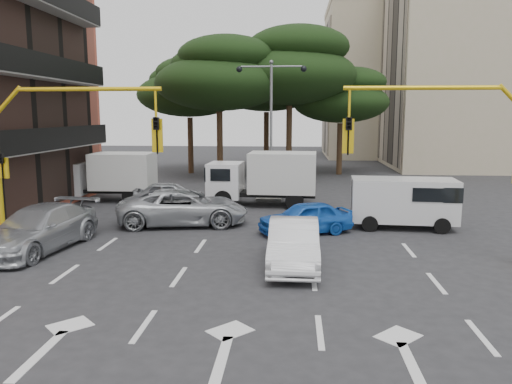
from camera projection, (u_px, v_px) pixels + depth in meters
The scene contains 20 objects.
ground at pixel (246, 278), 14.70m from camera, with size 120.00×120.00×0.00m, color #28282B.
median_strip at pixel (271, 192), 30.45m from camera, with size 1.40×6.00×0.15m, color gray.
apartment_beige_near at pixel (509, 61), 43.27m from camera, with size 20.20×12.15×18.70m.
apartment_beige_far at pixel (398, 82), 55.77m from camera, with size 16.20×12.15×16.70m.
pine_left_near at pixel (220, 74), 35.44m from camera, with size 9.15×9.15×10.23m.
pine_center at pixel (291, 66), 36.93m from camera, with size 9.98×9.98×11.16m.
pine_left_far at pixel (190, 87), 39.71m from camera, with size 8.32×8.32×9.30m.
pine_right at pixel (342, 95), 38.92m from camera, with size 7.49×7.49×8.37m.
pine_back at pixel (267, 80), 42.11m from camera, with size 9.15×9.15×10.23m.
signal_mast_right at pixel (468, 144), 15.55m from camera, with size 5.79×0.37×6.00m.
signal_mast_left at pixel (47, 142), 16.57m from camera, with size 5.79×0.37×6.00m.
street_lamp_center at pixel (271, 103), 29.62m from camera, with size 4.16×0.36×7.77m.
car_white_hatch at pixel (294, 244), 15.81m from camera, with size 1.55×4.45×1.47m, color silver.
car_blue_compact at pixel (305, 218), 20.15m from camera, with size 1.54×3.82×1.30m, color blue.
car_silver_wagon at pixel (39, 229), 17.67m from camera, with size 2.17×5.35×1.55m, color #9EA1A6.
car_silver_cross_a at pixel (183, 207), 21.73m from camera, with size 2.57×5.58×1.55m, color #A5A8AD.
car_silver_cross_b at pixel (171, 194), 25.96m from camera, with size 1.55×3.84×1.31m, color gray.
van_white at pixel (403, 203), 21.10m from camera, with size 1.94×4.29×2.15m, color silver, non-canonical shape.
box_truck_a at pixel (106, 177), 27.65m from camera, with size 2.28×5.44×2.68m, color white, non-canonical shape.
box_truck_b at pixel (263, 179), 26.23m from camera, with size 2.41×5.73×2.82m, color white, non-canonical shape.
Camera 1 is at (1.38, -14.06, 4.81)m, focal length 35.00 mm.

